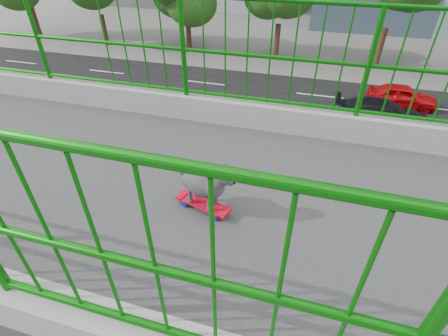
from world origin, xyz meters
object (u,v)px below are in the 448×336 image
car_3 (382,115)px  car_7 (95,105)px  car_1 (333,177)px  car_4 (402,96)px  poodle (205,182)px  skateboard (203,204)px

car_3 → car_7: size_ratio=1.05×
car_1 → car_3: (-6.40, 2.47, -0.00)m
car_1 → car_4: car_1 is taller
poodle → car_7: size_ratio=0.10×
car_3 → poodle: bearing=163.8°
skateboard → poodle: (0.01, 0.03, 0.25)m
skateboard → car_7: size_ratio=0.10×
car_1 → car_3: car_1 is taller
poodle → car_7: 18.06m
skateboard → car_3: skateboard is taller
car_1 → car_3: size_ratio=0.88×
car_1 → car_7: car_1 is taller
skateboard → car_7: 17.95m
car_7 → poodle: bearing=-138.4°
poodle → car_1: 11.63m
car_1 → car_3: 6.86m
poodle → car_3: poodle is taller
car_3 → car_7: bearing=101.5°
car_7 → skateboard: bearing=-138.5°
poodle → car_1: size_ratio=0.11×
car_7 → car_3: bearing=-78.5°
car_7 → car_4: bearing=-69.6°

